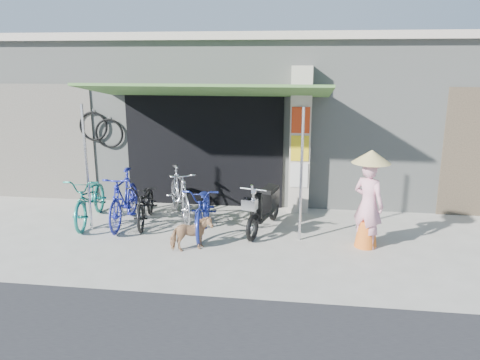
# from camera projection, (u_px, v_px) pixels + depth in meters

# --- Properties ---
(ground) EXTENTS (80.00, 80.00, 0.00)m
(ground) POSITION_uv_depth(u_px,v_px,m) (244.00, 254.00, 7.74)
(ground) COLOR #AAA69A
(ground) RESTS_ON ground
(bicycle_shop) EXTENTS (12.30, 5.30, 3.66)m
(bicycle_shop) POSITION_uv_depth(u_px,v_px,m) (269.00, 110.00, 12.16)
(bicycle_shop) COLOR gray
(bicycle_shop) RESTS_ON ground
(shop_pillar) EXTENTS (0.42, 0.44, 3.00)m
(shop_pillar) POSITION_uv_depth(u_px,v_px,m) (300.00, 141.00, 9.60)
(shop_pillar) COLOR #BAB09F
(shop_pillar) RESTS_ON ground
(awning) EXTENTS (4.60, 1.88, 2.72)m
(awning) POSITION_uv_depth(u_px,v_px,m) (207.00, 93.00, 8.78)
(awning) COLOR #3F692F
(awning) RESTS_ON ground
(neighbour_left) EXTENTS (2.60, 0.06, 2.60)m
(neighbour_left) POSITION_uv_depth(u_px,v_px,m) (39.00, 142.00, 10.55)
(neighbour_left) COLOR #6B665B
(neighbour_left) RESTS_ON ground
(bike_teal) EXTENTS (0.90, 1.91, 0.96)m
(bike_teal) POSITION_uv_depth(u_px,v_px,m) (91.00, 199.00, 9.13)
(bike_teal) COLOR #1A7767
(bike_teal) RESTS_ON ground
(bike_blue) EXTENTS (0.63, 1.80, 1.06)m
(bike_blue) POSITION_uv_depth(u_px,v_px,m) (124.00, 198.00, 8.98)
(bike_blue) COLOR #212799
(bike_blue) RESTS_ON ground
(bike_black) EXTENTS (0.81, 1.67, 0.84)m
(bike_black) POSITION_uv_depth(u_px,v_px,m) (146.00, 202.00, 9.10)
(bike_black) COLOR black
(bike_black) RESTS_ON ground
(bike_silver) EXTENTS (1.22, 1.78, 1.05)m
(bike_silver) POSITION_uv_depth(u_px,v_px,m) (180.00, 193.00, 9.35)
(bike_silver) COLOR #BCBCC1
(bike_silver) RESTS_ON ground
(bike_navy) EXTENTS (0.79, 1.84, 0.94)m
(bike_navy) POSITION_uv_depth(u_px,v_px,m) (204.00, 208.00, 8.59)
(bike_navy) COLOR navy
(bike_navy) RESTS_ON ground
(street_dog) EXTENTS (0.76, 0.61, 0.59)m
(street_dog) POSITION_uv_depth(u_px,v_px,m) (191.00, 234.00, 7.80)
(street_dog) COLOR tan
(street_dog) RESTS_ON ground
(moped) EXTENTS (0.64, 1.67, 0.96)m
(moped) POSITION_uv_depth(u_px,v_px,m) (265.00, 207.00, 8.75)
(moped) COLOR black
(moped) RESTS_ON ground
(nun) EXTENTS (0.66, 0.64, 1.69)m
(nun) POSITION_uv_depth(u_px,v_px,m) (369.00, 200.00, 7.83)
(nun) COLOR pink
(nun) RESTS_ON ground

